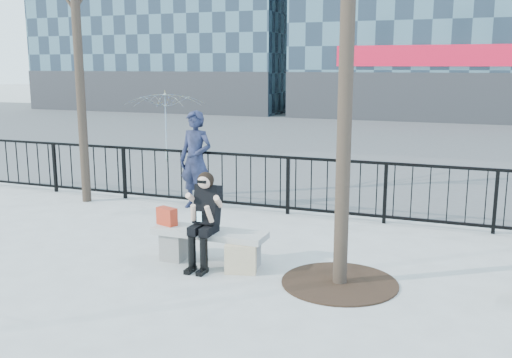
% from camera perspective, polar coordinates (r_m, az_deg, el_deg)
% --- Properties ---
extents(ground, '(120.00, 120.00, 0.00)m').
position_cam_1_polar(ground, '(8.22, -4.65, -8.38)').
color(ground, gray).
rests_on(ground, ground).
extents(street_surface, '(60.00, 23.00, 0.01)m').
position_cam_1_polar(street_surface, '(22.39, 12.15, 4.01)').
color(street_surface, '#474747').
rests_on(street_surface, ground).
extents(railing, '(14.00, 0.06, 1.10)m').
position_cam_1_polar(railing, '(10.75, 2.20, -0.55)').
color(railing, black).
rests_on(railing, ground).
extents(tree_grate, '(1.50, 1.50, 0.02)m').
position_cam_1_polar(tree_grate, '(7.54, 8.36, -10.21)').
color(tree_grate, black).
rests_on(tree_grate, ground).
extents(bench_main, '(1.65, 0.46, 0.49)m').
position_cam_1_polar(bench_main, '(8.12, -4.69, -6.38)').
color(bench_main, slate).
rests_on(bench_main, ground).
extents(seated_woman, '(0.50, 0.64, 1.34)m').
position_cam_1_polar(seated_woman, '(7.88, -5.23, -4.15)').
color(seated_woman, black).
rests_on(seated_woman, ground).
extents(handbag, '(0.34, 0.24, 0.25)m').
position_cam_1_polar(handbag, '(8.36, -8.90, -3.71)').
color(handbag, red).
rests_on(handbag, bench_main).
extents(shopping_bag, '(0.45, 0.26, 0.40)m').
position_cam_1_polar(shopping_bag, '(7.74, -1.55, -8.03)').
color(shopping_bag, beige).
rests_on(shopping_bag, ground).
extents(standing_man, '(0.75, 0.54, 1.91)m').
position_cam_1_polar(standing_man, '(11.12, -6.04, 1.90)').
color(standing_man, black).
rests_on(standing_man, ground).
extents(vendor_umbrella, '(2.99, 3.02, 2.06)m').
position_cam_1_polar(vendor_umbrella, '(16.67, -9.02, 5.23)').
color(vendor_umbrella, gold).
rests_on(vendor_umbrella, ground).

